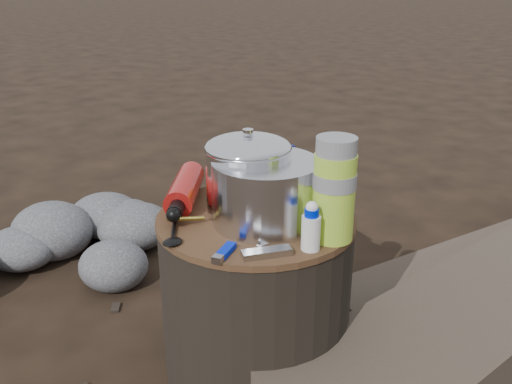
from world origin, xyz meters
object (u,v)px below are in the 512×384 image
Objects in this scene: stump at (256,295)px; camping_pot at (248,175)px; thermos at (334,190)px; travel_mug at (327,181)px; fuel_bottle at (185,189)px.

stump is 2.38× the size of camping_pot.
travel_mug is (-0.10, 0.17, -0.06)m from thermos.
fuel_bottle is at bearing -175.16° from thermos.
stump is 2.08× the size of thermos.
travel_mug is (0.11, 0.17, -0.04)m from camping_pot.
travel_mug is at bearing 55.59° from camping_pot.
camping_pot is at bearing 179.88° from thermos.
stump is 4.26× the size of travel_mug.
stump is at bearing -117.56° from travel_mug.
travel_mug is (0.09, 0.17, 0.26)m from stump.
stump is 0.33m from travel_mug.
camping_pot is 1.79× the size of travel_mug.
travel_mug is (0.28, 0.20, 0.02)m from fuel_bottle.
thermos is 0.20m from travel_mug.
thermos is (0.22, -0.00, 0.01)m from camping_pot.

